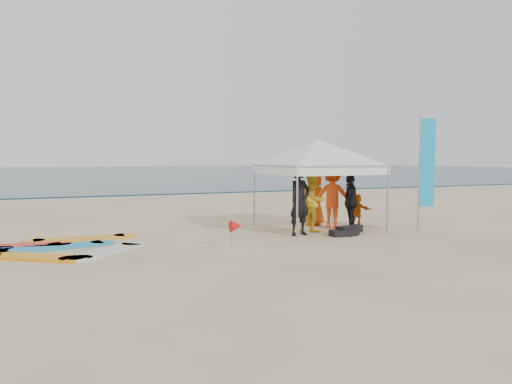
{
  "coord_description": "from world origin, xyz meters",
  "views": [
    {
      "loc": [
        -4.44,
        -9.1,
        2.09
      ],
      "look_at": [
        0.55,
        2.6,
        1.2
      ],
      "focal_mm": 35.0,
      "sensor_mm": 36.0,
      "label": 1
    }
  ],
  "objects": [
    {
      "name": "ground",
      "position": [
        0.0,
        0.0,
        0.0
      ],
      "size": [
        120.0,
        120.0,
        0.0
      ],
      "primitive_type": "plane",
      "color": "beige",
      "rests_on": "ground"
    },
    {
      "name": "ocean",
      "position": [
        0.0,
        60.0,
        0.04
      ],
      "size": [
        160.0,
        84.0,
        0.08
      ],
      "primitive_type": "cube",
      "color": "#0C2633",
      "rests_on": "ground"
    },
    {
      "name": "shoreline_foam",
      "position": [
        0.0,
        18.2,
        0.0
      ],
      "size": [
        160.0,
        1.2,
        0.01
      ],
      "primitive_type": "cube",
      "color": "silver",
      "rests_on": "ground"
    },
    {
      "name": "person_black_a",
      "position": [
        1.83,
        2.62,
        0.92
      ],
      "size": [
        0.77,
        0.61,
        1.85
      ],
      "primitive_type": "imported",
      "rotation": [
        0.0,
        0.0,
        0.28
      ],
      "color": "black",
      "rests_on": "ground"
    },
    {
      "name": "person_yellow",
      "position": [
        2.36,
        2.82,
        0.86
      ],
      "size": [
        0.93,
        0.77,
        1.71
      ],
      "primitive_type": "imported",
      "rotation": [
        0.0,
        0.0,
        0.16
      ],
      "color": "yellow",
      "rests_on": "ground"
    },
    {
      "name": "person_orange_a",
      "position": [
        3.36,
        3.47,
        0.92
      ],
      "size": [
        1.38,
        1.2,
        1.85
      ],
      "primitive_type": "imported",
      "rotation": [
        0.0,
        0.0,
        2.6
      ],
      "color": "#FF4D16",
      "rests_on": "ground"
    },
    {
      "name": "person_black_b",
      "position": [
        3.61,
        2.89,
        0.8
      ],
      "size": [
        0.97,
        0.91,
        1.61
      ],
      "primitive_type": "imported",
      "rotation": [
        0.0,
        0.0,
        3.86
      ],
      "color": "black",
      "rests_on": "ground"
    },
    {
      "name": "person_orange_b",
      "position": [
        3.17,
        4.16,
        0.82
      ],
      "size": [
        0.94,
        0.81,
        1.64
      ],
      "primitive_type": "imported",
      "rotation": [
        0.0,
        0.0,
        3.57
      ],
      "color": "#D65713",
      "rests_on": "ground"
    },
    {
      "name": "person_seated",
      "position": [
        4.36,
        3.64,
        0.49
      ],
      "size": [
        0.59,
        0.95,
        0.98
      ],
      "primitive_type": "imported",
      "rotation": [
        0.0,
        0.0,
        1.93
      ],
      "color": "#C55C11",
      "rests_on": "ground"
    },
    {
      "name": "canopy_tent",
      "position": [
        2.77,
        3.32,
        2.58
      ],
      "size": [
        3.93,
        3.93,
        2.96
      ],
      "color": "#A5A5A8",
      "rests_on": "ground"
    },
    {
      "name": "feather_flag",
      "position": [
        5.19,
        1.61,
        1.9
      ],
      "size": [
        0.55,
        0.04,
        3.24
      ],
      "color": "#A5A5A8",
      "rests_on": "ground"
    },
    {
      "name": "marker_pennant",
      "position": [
        -0.37,
        1.62,
        0.49
      ],
      "size": [
        0.28,
        0.28,
        0.64
      ],
      "color": "#A5A5A8",
      "rests_on": "ground"
    },
    {
      "name": "gear_pile",
      "position": [
        3.04,
        2.19,
        0.1
      ],
      "size": [
        1.29,
        0.87,
        0.22
      ],
      "color": "black",
      "rests_on": "ground"
    },
    {
      "name": "surfboard_spread",
      "position": [
        -5.13,
        2.97,
        0.04
      ],
      "size": [
        5.85,
        3.14,
        0.07
      ],
      "color": "#FBFF1A",
      "rests_on": "ground"
    }
  ]
}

